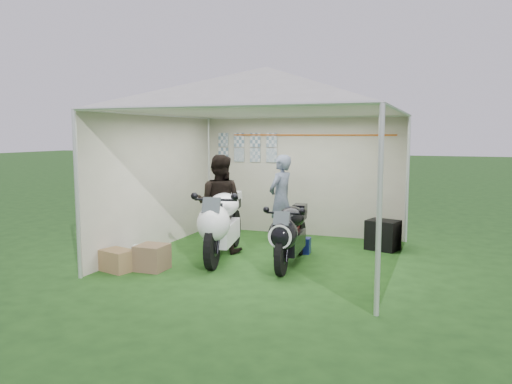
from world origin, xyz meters
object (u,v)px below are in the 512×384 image
at_px(crate_0, 151,260).
at_px(crate_2, 143,253).
at_px(person_dark_jacket, 219,204).
at_px(crate_3, 117,260).
at_px(equipment_box, 383,235).
at_px(crate_1, 152,257).
at_px(motorcycle_black, 290,233).
at_px(canopy_tent, 267,95).
at_px(motorcycle_white, 222,222).
at_px(person_blue_jacket, 281,199).
at_px(paddock_stand, 300,245).

height_order(crate_0, crate_2, crate_0).
relative_size(person_dark_jacket, crate_3, 3.53).
bearing_deg(equipment_box, crate_2, -148.81).
bearing_deg(crate_0, crate_2, 136.30).
bearing_deg(crate_1, crate_2, 136.12).
distance_m(motorcycle_black, person_dark_jacket, 1.48).
height_order(motorcycle_black, crate_2, motorcycle_black).
bearing_deg(motorcycle_black, canopy_tent, 136.70).
height_order(motorcycle_white, crate_1, motorcycle_white).
bearing_deg(person_blue_jacket, crate_0, -10.05).
height_order(canopy_tent, motorcycle_black, canopy_tent).
distance_m(paddock_stand, person_dark_jacket, 1.51).
bearing_deg(equipment_box, motorcycle_black, -126.80).
bearing_deg(equipment_box, crate_1, -139.95).
distance_m(canopy_tent, crate_0, 3.06).
distance_m(motorcycle_white, crate_1, 1.24).
distance_m(equipment_box, crate_2, 4.02).
height_order(motorcycle_white, crate_3, motorcycle_white).
distance_m(equipment_box, crate_0, 3.91).
height_order(motorcycle_black, equipment_box, motorcycle_black).
bearing_deg(crate_2, paddock_stand, 31.56).
bearing_deg(canopy_tent, person_blue_jacket, 97.16).
xyz_separation_m(motorcycle_white, crate_3, (-1.12, -1.18, -0.44)).
bearing_deg(person_dark_jacket, person_blue_jacket, -129.96).
height_order(motorcycle_black, person_blue_jacket, person_blue_jacket).
relative_size(motorcycle_white, person_dark_jacket, 1.31).
distance_m(motorcycle_black, crate_0, 2.08).
relative_size(motorcycle_white, crate_1, 5.18).
relative_size(canopy_tent, person_blue_jacket, 3.54).
relative_size(person_dark_jacket, person_blue_jacket, 1.02).
xyz_separation_m(person_dark_jacket, person_blue_jacket, (0.72, 1.11, -0.02)).
distance_m(motorcycle_white, motorcycle_black, 1.13).
relative_size(paddock_stand, crate_1, 0.84).
bearing_deg(crate_0, person_dark_jacket, 70.97).
bearing_deg(person_blue_jacket, motorcycle_white, -1.51).
xyz_separation_m(motorcycle_white, crate_0, (-0.71, -0.92, -0.45)).
xyz_separation_m(canopy_tent, crate_2, (-1.75, -0.89, -2.46)).
bearing_deg(motorcycle_black, person_dark_jacket, 156.34).
height_order(motorcycle_black, crate_0, motorcycle_black).
distance_m(canopy_tent, crate_3, 3.36).
xyz_separation_m(canopy_tent, crate_1, (-1.30, -1.32, -2.39)).
xyz_separation_m(equipment_box, crate_2, (-3.43, -2.08, -0.14)).
height_order(person_dark_jacket, person_blue_jacket, person_dark_jacket).
height_order(motorcycle_white, motorcycle_black, motorcycle_white).
bearing_deg(crate_1, equipment_box, 40.05).
xyz_separation_m(person_dark_jacket, crate_0, (-0.47, -1.35, -0.68)).
xyz_separation_m(motorcycle_black, equipment_box, (1.18, 1.58, -0.25)).
xyz_separation_m(person_blue_jacket, crate_2, (-1.60, -2.06, -0.68)).
relative_size(canopy_tent, motorcycle_white, 2.64).
distance_m(canopy_tent, crate_2, 3.15).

